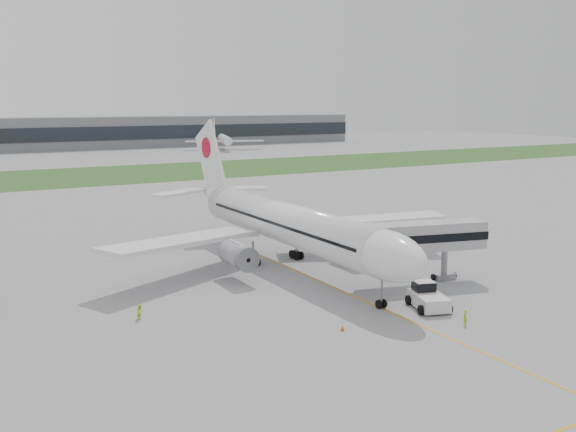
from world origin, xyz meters
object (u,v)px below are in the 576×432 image
pushback_tug (427,297)px  ground_crew_near (465,318)px  jet_bridge (416,238)px  airliner (283,222)px

pushback_tug → ground_crew_near: 5.77m
jet_bridge → pushback_tug: bearing=-109.0°
jet_bridge → ground_crew_near: size_ratio=10.27×
airliner → pushback_tug: airliner is taller
pushback_tug → jet_bridge: size_ratio=0.35×
ground_crew_near → jet_bridge: bearing=-151.3°
airliner → jet_bridge: (8.89, -14.71, -0.33)m
ground_crew_near → pushback_tug: bearing=-134.6°
airliner → ground_crew_near: 28.42m
jet_bridge → ground_crew_near: 14.82m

